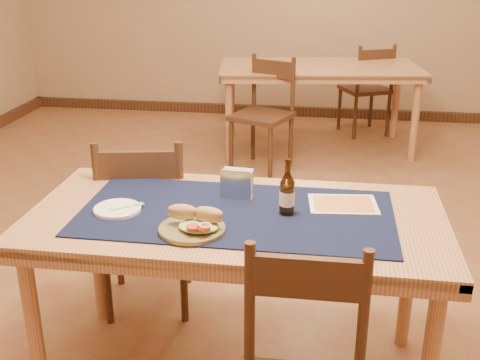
# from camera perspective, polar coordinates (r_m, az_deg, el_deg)

# --- Properties ---
(room) EXTENTS (6.04, 7.04, 2.84)m
(room) POSITION_cam_1_polar(r_m,az_deg,el_deg) (2.92, 2.14, 15.15)
(room) COLOR brown
(room) RESTS_ON ground
(main_table) EXTENTS (1.60, 0.80, 0.75)m
(main_table) POSITION_cam_1_polar(r_m,az_deg,el_deg) (2.35, -0.37, -5.02)
(main_table) COLOR tan
(main_table) RESTS_ON ground
(placemat) EXTENTS (1.20, 0.60, 0.01)m
(placemat) POSITION_cam_1_polar(r_m,az_deg,el_deg) (2.32, -0.37, -3.12)
(placemat) COLOR black
(placemat) RESTS_ON main_table
(baseboard) EXTENTS (6.00, 7.00, 0.10)m
(baseboard) POSITION_cam_1_polar(r_m,az_deg,el_deg) (3.34, 1.82, -8.53)
(baseboard) COLOR #462719
(baseboard) RESTS_ON ground
(back_table) EXTENTS (1.82, 1.09, 0.75)m
(back_table) POSITION_cam_1_polar(r_m,az_deg,el_deg) (5.36, 7.50, 9.84)
(back_table) COLOR tan
(back_table) RESTS_ON ground
(chair_main_far) EXTENTS (0.50, 0.50, 0.92)m
(chair_main_far) POSITION_cam_1_polar(r_m,az_deg,el_deg) (2.94, -8.94, -3.80)
(chair_main_far) COLOR #462719
(chair_main_far) RESTS_ON ground
(chair_back_near) EXTENTS (0.54, 0.54, 0.90)m
(chair_back_near) POSITION_cam_1_polar(r_m,az_deg,el_deg) (4.86, 2.30, 6.43)
(chair_back_near) COLOR #462719
(chair_back_near) RESTS_ON ground
(chair_back_far) EXTENTS (0.54, 0.54, 0.88)m
(chair_back_far) POSITION_cam_1_polar(r_m,az_deg,el_deg) (5.93, 11.97, 8.55)
(chair_back_far) COLOR #462719
(chair_back_far) RESTS_ON ground
(sandwich_plate) EXTENTS (0.24, 0.24, 0.09)m
(sandwich_plate) POSITION_cam_1_polar(r_m,az_deg,el_deg) (2.16, -4.36, -4.26)
(sandwich_plate) COLOR olive
(sandwich_plate) RESTS_ON placemat
(side_plate) EXTENTS (0.18, 0.18, 0.02)m
(side_plate) POSITION_cam_1_polar(r_m,az_deg,el_deg) (2.37, -11.55, -2.68)
(side_plate) COLOR white
(side_plate) RESTS_ON placemat
(fork) EXTENTS (0.11, 0.09, 0.00)m
(fork) POSITION_cam_1_polar(r_m,az_deg,el_deg) (2.37, -10.38, -2.45)
(fork) COLOR #84D172
(fork) RESTS_ON side_plate
(beer_bottle) EXTENTS (0.06, 0.06, 0.22)m
(beer_bottle) POSITION_cam_1_polar(r_m,az_deg,el_deg) (2.28, 4.49, -1.31)
(beer_bottle) COLOR #47260C
(beer_bottle) RESTS_ON placemat
(napkin_holder) EXTENTS (0.14, 0.06, 0.12)m
(napkin_holder) POSITION_cam_1_polar(r_m,az_deg,el_deg) (2.43, -0.31, -0.40)
(napkin_holder) COLOR silver
(napkin_holder) RESTS_ON placemat
(menu_card) EXTENTS (0.28, 0.22, 0.01)m
(menu_card) POSITION_cam_1_polar(r_m,az_deg,el_deg) (2.41, 9.75, -2.25)
(menu_card) COLOR #FFE5C0
(menu_card) RESTS_ON placemat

